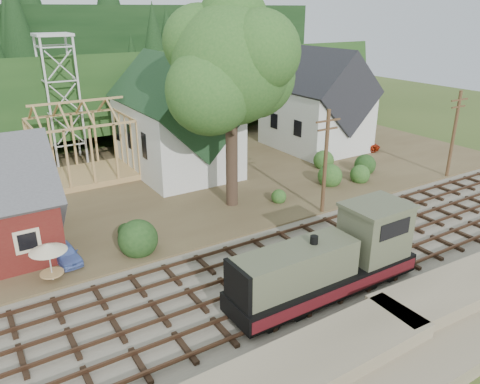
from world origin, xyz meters
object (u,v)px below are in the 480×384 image
car_red (359,145)px  locomotive (332,262)px  car_blue (65,253)px  patio_set (48,249)px

car_red → locomotive: bearing=157.4°
locomotive → car_blue: locomotive is taller
locomotive → car_blue: bearing=136.6°
locomotive → patio_set: bearing=144.1°
car_red → patio_set: size_ratio=1.98×
car_red → patio_set: patio_set is taller
patio_set → car_red: bearing=15.5°
patio_set → car_blue: bearing=56.6°
car_blue → car_red: size_ratio=0.72×
locomotive → car_red: (20.77, 18.30, -1.08)m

